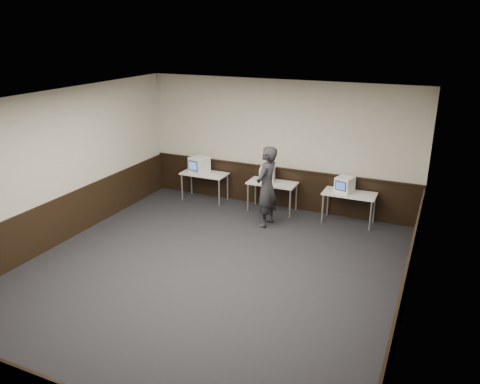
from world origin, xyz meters
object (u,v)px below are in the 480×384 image
object	(u,v)px
emac_left	(199,165)
emac_center	(267,174)
person	(267,187)
desk_center	(272,185)
desk_right	(349,196)
emac_right	(345,185)
desk_left	(204,175)

from	to	relation	value
emac_left	emac_center	size ratio (longest dim) A/B	1.22
person	desk_center	bearing A→B (deg)	-162.11
desk_right	emac_right	world-z (taller)	emac_right
desk_left	person	distance (m)	2.29
emac_center	emac_right	bearing A→B (deg)	-13.62
desk_right	emac_left	distance (m)	3.95
desk_left	emac_right	xyz separation A→B (m)	(3.67, 0.01, 0.25)
desk_left	desk_right	bearing A→B (deg)	0.00
emac_right	desk_center	bearing A→B (deg)	-163.09
desk_right	desk_center	bearing A→B (deg)	180.00
emac_left	desk_center	bearing A→B (deg)	17.56
desk_right	person	world-z (taller)	person
emac_left	person	distance (m)	2.39
emac_right	person	distance (m)	1.82
emac_right	person	world-z (taller)	person
desk_center	emac_right	xyz separation A→B (m)	(1.77, 0.01, 0.25)
person	emac_left	bearing A→B (deg)	-105.64
emac_right	emac_left	bearing A→B (deg)	-162.89
desk_center	emac_left	distance (m)	2.06
emac_left	person	world-z (taller)	person
emac_left	person	bearing A→B (deg)	-4.57
emac_left	emac_right	world-z (taller)	emac_left
desk_center	emac_left	xyz separation A→B (m)	(-2.04, -0.02, 0.28)
desk_right	emac_center	size ratio (longest dim) A/B	2.68
desk_right	emac_right	distance (m)	0.28
desk_left	person	world-z (taller)	person
desk_right	emac_center	xyz separation A→B (m)	(-2.05, 0.03, 0.25)
emac_center	desk_left	bearing A→B (deg)	167.93
desk_center	emac_center	bearing A→B (deg)	169.11
desk_center	person	size ratio (longest dim) A/B	0.64
desk_left	emac_center	xyz separation A→B (m)	(1.75, 0.03, 0.25)
person	desk_left	bearing A→B (deg)	-107.44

